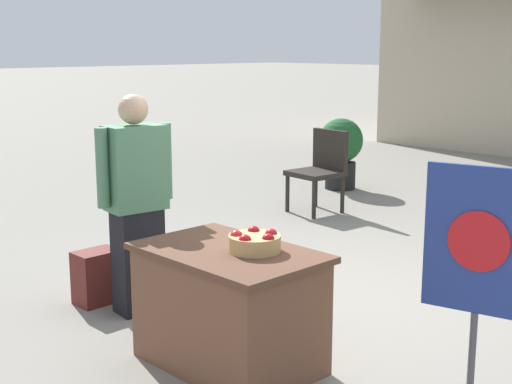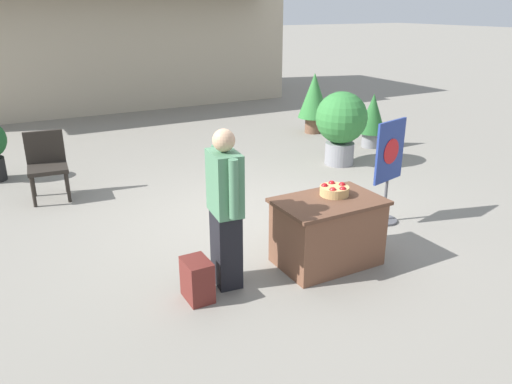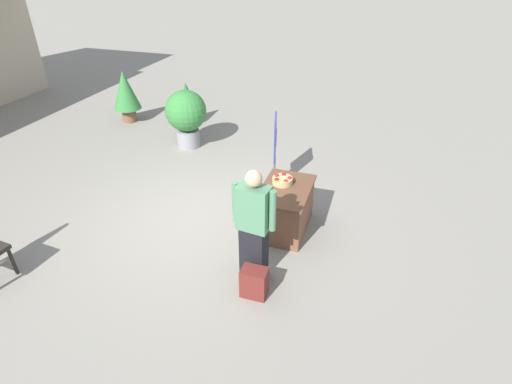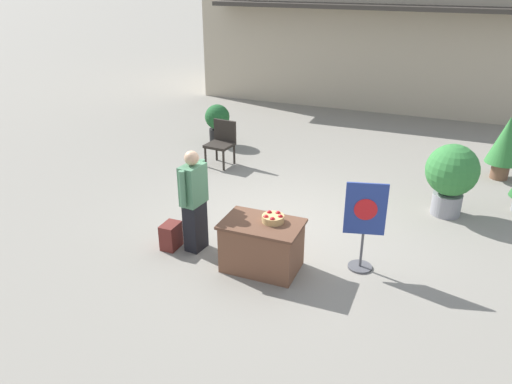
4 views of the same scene
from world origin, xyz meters
name	(u,v)px [view 3 (image 3 of 4)]	position (x,y,z in m)	size (l,w,h in m)	color
ground_plane	(207,218)	(0.00, 0.00, 0.00)	(120.00, 120.00, 0.00)	gray
display_table	(285,209)	(0.12, -1.33, 0.38)	(1.16, 0.76, 0.76)	brown
apple_basket	(282,180)	(0.26, -1.24, 0.82)	(0.32, 0.32, 0.13)	tan
person_visitor	(254,225)	(-1.05, -1.20, 0.84)	(0.31, 0.61, 1.65)	black
backpack	(254,282)	(-1.43, -1.33, 0.21)	(0.24, 0.34, 0.42)	maroon
poster_board	(275,148)	(1.48, -0.78, 0.76)	(0.58, 0.36, 1.38)	#4C4C51
potted_plant_near_left	(186,114)	(2.56, 1.59, 0.78)	(0.92, 0.92, 1.32)	gray
potted_plant_far_right	(187,101)	(3.85, 2.23, 0.62)	(0.56, 0.56, 1.09)	gray
potted_plant_far_left	(126,92)	(3.52, 3.79, 0.79)	(0.70, 0.70, 1.34)	brown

